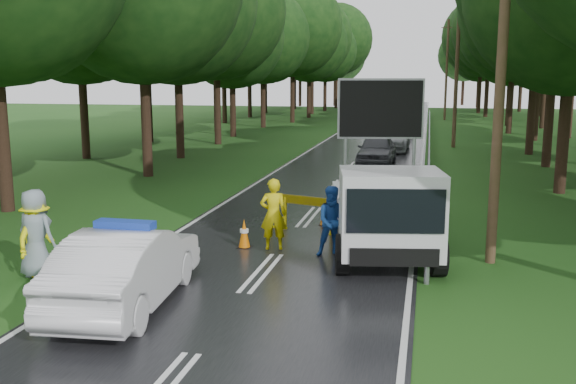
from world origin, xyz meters
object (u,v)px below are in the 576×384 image
(queue_car_third, at_px, (388,128))
(queue_car_fourth, at_px, (403,123))
(police_sedan, at_px, (127,267))
(officer, at_px, (273,214))
(barrier, at_px, (308,205))
(queue_car_first, at_px, (377,150))
(civilian, at_px, (333,222))
(work_truck, at_px, (384,211))
(queue_car_second, at_px, (391,138))

(queue_car_third, xyz_separation_m, queue_car_fourth, (0.83, 6.00, -0.01))
(police_sedan, height_order, officer, officer)
(barrier, bearing_deg, queue_car_fourth, 105.00)
(queue_car_first, bearing_deg, civilian, -88.20)
(work_truck, relative_size, civilian, 3.23)
(queue_car_fourth, bearing_deg, queue_car_first, -98.67)
(barrier, distance_m, officer, 2.07)
(civilian, bearing_deg, queue_car_first, 73.21)
(police_sedan, relative_size, officer, 2.58)
(police_sedan, xyz_separation_m, queue_car_third, (2.83, 35.25, -0.03))
(work_truck, distance_m, queue_car_first, 16.93)
(barrier, relative_size, queue_car_first, 0.55)
(officer, bearing_deg, work_truck, 163.10)
(police_sedan, height_order, civilian, civilian)
(barrier, xyz_separation_m, queue_car_first, (0.78, 14.81, -0.04))
(work_truck, bearing_deg, barrier, 128.34)
(officer, bearing_deg, queue_car_third, -107.91)
(barrier, distance_m, civilian, 2.51)
(queue_car_second, distance_m, queue_car_fourth, 13.07)
(police_sedan, bearing_deg, officer, -116.55)
(queue_car_third, bearing_deg, barrier, -94.56)
(queue_car_first, bearing_deg, police_sedan, -97.49)
(barrier, relative_size, queue_car_fourth, 0.54)
(queue_car_second, bearing_deg, barrier, -91.39)
(officer, height_order, queue_car_second, officer)
(police_sedan, xyz_separation_m, civilian, (3.42, 4.35, 0.11))
(police_sedan, bearing_deg, work_truck, -140.49)
(queue_car_third, bearing_deg, work_truck, -90.21)
(civilian, bearing_deg, barrier, 97.53)
(work_truck, bearing_deg, queue_car_fourth, 81.55)
(police_sedan, bearing_deg, queue_car_fourth, -100.14)
(officer, xyz_separation_m, civilian, (1.61, -0.27, -0.05))
(police_sedan, bearing_deg, barrier, -114.62)
(work_truck, bearing_deg, queue_car_first, 85.14)
(officer, relative_size, queue_car_fourth, 0.41)
(work_truck, relative_size, officer, 3.06)
(work_truck, relative_size, queue_car_third, 1.06)
(civilian, distance_m, queue_car_third, 30.90)
(queue_car_second, bearing_deg, police_sedan, -95.44)
(civilian, bearing_deg, officer, 152.63)
(work_truck, bearing_deg, queue_car_third, 83.39)
(civilian, xyz_separation_m, queue_car_third, (-0.59, 30.90, -0.13))
(work_truck, relative_size, queue_car_fourth, 1.27)
(civilian, distance_m, queue_car_fourth, 36.90)
(police_sedan, relative_size, civilian, 2.72)
(work_truck, distance_m, queue_car_third, 30.73)
(civilian, height_order, queue_car_second, civilian)
(queue_car_second, distance_m, queue_car_third, 7.10)
(queue_car_second, xyz_separation_m, queue_car_fourth, (0.19, 13.07, -0.01))
(work_truck, height_order, barrier, work_truck)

